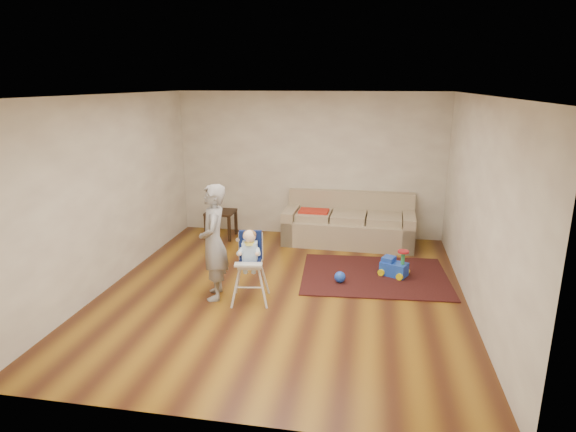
% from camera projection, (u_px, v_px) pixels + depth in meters
% --- Properties ---
extents(ground, '(5.50, 5.50, 0.00)m').
position_uv_depth(ground, '(283.00, 292.00, 6.80)').
color(ground, '#472312').
rests_on(ground, ground).
extents(room_envelope, '(5.04, 5.52, 2.72)m').
position_uv_depth(room_envelope, '(290.00, 154.00, 6.79)').
color(room_envelope, '#BEB3A7').
rests_on(room_envelope, ground).
extents(sofa, '(2.36, 1.03, 0.90)m').
position_uv_depth(sofa, '(349.00, 219.00, 8.72)').
color(sofa, tan).
rests_on(sofa, ground).
extents(side_table, '(0.51, 0.51, 0.51)m').
position_uv_depth(side_table, '(221.00, 224.00, 9.12)').
color(side_table, black).
rests_on(side_table, ground).
extents(area_rug, '(2.29, 1.78, 0.02)m').
position_uv_depth(area_rug, '(374.00, 276.00, 7.33)').
color(area_rug, black).
rests_on(area_rug, ground).
extents(ride_on_toy, '(0.47, 0.41, 0.42)m').
position_uv_depth(ride_on_toy, '(394.00, 262.00, 7.27)').
color(ride_on_toy, blue).
rests_on(ride_on_toy, area_rug).
extents(toy_ball, '(0.17, 0.17, 0.17)m').
position_uv_depth(toy_ball, '(340.00, 277.00, 7.05)').
color(toy_ball, blue).
rests_on(toy_ball, area_rug).
extents(high_chair, '(0.53, 0.53, 1.01)m').
position_uv_depth(high_chair, '(250.00, 267.00, 6.39)').
color(high_chair, silver).
rests_on(high_chair, ground).
extents(adult, '(0.51, 0.65, 1.58)m').
position_uv_depth(adult, '(214.00, 242.00, 6.43)').
color(adult, gray).
rests_on(adult, ground).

